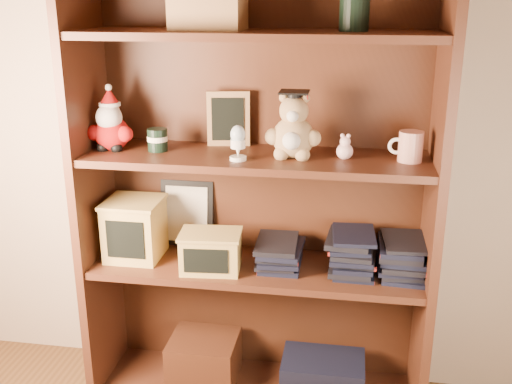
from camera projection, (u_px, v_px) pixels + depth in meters
The scene contains 16 objects.
bookcase at pixel (258, 199), 2.09m from camera, with size 1.20×0.35×1.60m.
shelf_lower at pixel (256, 268), 2.12m from camera, with size 1.14×0.33×0.02m.
shelf_upper at pixel (256, 159), 1.99m from camera, with size 1.14×0.33×0.02m.
santa_plush at pixel (111, 125), 2.03m from camera, with size 0.16×0.12×0.23m.
teachers_tin at pixel (157, 140), 2.03m from camera, with size 0.07×0.07×0.08m.
chalkboard_plaque at pixel (228, 120), 2.08m from camera, with size 0.15×0.09×0.19m.
egg_cup at pixel (238, 142), 1.90m from camera, with size 0.05×0.05×0.11m.
grad_teddy_bear at pixel (293, 132), 1.93m from camera, with size 0.18×0.16×0.22m.
pink_figurine at pixel (345, 149), 1.93m from camera, with size 0.05×0.05×0.09m.
teacher_mug at pixel (410, 146), 1.90m from camera, with size 0.11×0.08×0.10m.
certificate_frame at pixel (187, 213), 2.25m from camera, with size 0.20×0.05×0.25m.
treats_box at pixel (135, 228), 2.15m from camera, with size 0.20×0.20×0.21m.
pencils_box at pixel (211, 251), 2.05m from camera, with size 0.22×0.17×0.14m.
book_stack_left at pixel (279, 254), 2.08m from camera, with size 0.14×0.20×0.10m.
book_stack_mid at pixel (351, 252), 2.04m from camera, with size 0.14×0.20×0.14m.
book_stack_right at pixel (402, 257), 2.02m from camera, with size 0.14×0.20×0.13m.
Camera 1 is at (0.44, -0.59, 1.46)m, focal length 42.00 mm.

